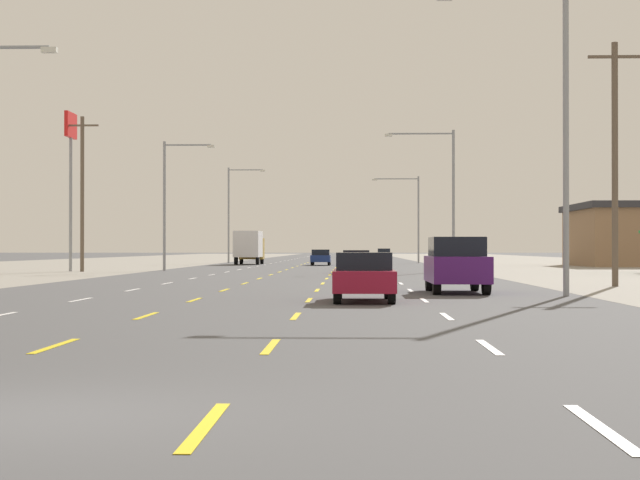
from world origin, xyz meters
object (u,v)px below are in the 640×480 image
Objects in this scene: streetlight_right_row_2 at (413,212)px; streetlight_right_row_0 at (553,117)px; sedan_center_turn_midfar at (321,257)px; hatchback_far_right_farther at (384,254)px; streetlight_right_row_1 at (446,188)px; streetlight_left_row_1 at (169,196)px; box_truck_far_left_far at (249,246)px; pole_sign_left_row_2 at (71,149)px; sedan_inner_right_mid at (356,261)px; sedan_inner_right_nearest at (364,276)px; streetlight_left_row_2 at (232,208)px; suv_far_right_near at (456,264)px.

streetlight_right_row_0 is at bearing -89.88° from streetlight_right_row_2.
streetlight_right_row_2 reaches higher than sedan_center_turn_midfar.
streetlight_right_row_1 is at bearing -87.78° from hatchback_far_right_farther.
box_truck_far_left_far is at bearing 84.28° from streetlight_left_row_1.
streetlight_right_row_2 is (-0.16, 76.75, -0.47)m from streetlight_right_row_0.
pole_sign_left_row_2 reaches higher than streetlight_right_row_2.
box_truck_far_left_far is at bearing 106.05° from sedan_inner_right_mid.
sedan_inner_right_mid is 0.44× the size of streetlight_right_row_0.
sedan_inner_right_nearest is 1.00× the size of sedan_center_turn_midfar.
streetlight_right_row_1 is at bearing 90.16° from streetlight_right_row_0.
streetlight_right_row_1 is at bearing -89.92° from streetlight_right_row_2.
sedan_inner_right_mid is 37.19m from box_truck_far_left_far.
box_truck_far_left_far is 11.25m from streetlight_left_row_2.
hatchback_far_right_farther is 0.43× the size of streetlight_left_row_1.
hatchback_far_right_farther is 101.08m from streetlight_right_row_0.
suv_far_right_near is 41.31m from pole_sign_left_row_2.
streetlight_right_row_2 reaches higher than hatchback_far_right_farther.
sedan_inner_right_nearest is 1.15× the size of hatchback_far_right_farther.
streetlight_right_row_2 is at bearing 0.00° from streetlight_left_row_2.
streetlight_left_row_1 is (-13.20, 42.02, 4.50)m from sedan_inner_right_nearest.
suv_far_right_near is 0.53× the size of streetlight_right_row_2.
streetlight_right_row_0 is (16.67, -66.63, 4.12)m from box_truck_far_left_far.
streetlight_right_row_2 is at bearing 82.25° from sedan_inner_right_mid.
pole_sign_left_row_2 is (-19.49, 5.13, 7.58)m from sedan_inner_right_mid.
pole_sign_left_row_2 is at bearing -174.82° from streetlight_right_row_1.
streetlight_right_row_0 is at bearing -88.56° from hatchback_far_right_farther.
streetlight_right_row_2 is at bearing 57.98° from sedan_center_turn_midfar.
streetlight_right_row_0 is 1.01× the size of streetlight_left_row_2.
pole_sign_left_row_2 reaches higher than streetlight_right_row_0.
sedan_center_turn_midfar is 0.44× the size of streetlight_right_row_0.
pole_sign_left_row_2 is at bearing -122.45° from sedan_center_turn_midfar.
streetlight_right_row_2 is (19.35, 38.37, 0.22)m from streetlight_left_row_1.
streetlight_right_row_2 reaches higher than box_truck_far_left_far.
sedan_inner_right_mid and sedan_center_turn_midfar have the same top height.
sedan_inner_right_mid is 1.00× the size of sedan_center_turn_midfar.
sedan_inner_right_mid is at bearing 96.92° from suv_far_right_near.
streetlight_right_row_1 is at bearing -68.03° from sedan_center_turn_midfar.
pole_sign_left_row_2 is 1.06× the size of streetlight_left_row_2.
box_truck_far_left_far is 68.81m from streetlight_right_row_0.
pole_sign_left_row_2 is 1.10× the size of streetlight_right_row_1.
streetlight_left_row_2 is (-13.09, 45.84, 5.13)m from sedan_inner_right_mid.
streetlight_right_row_0 is (6.31, 3.65, 5.20)m from sedan_inner_right_nearest.
sedan_inner_right_mid is at bearing -14.74° from pole_sign_left_row_2.
pole_sign_left_row_2 is (-22.94, 33.56, 7.31)m from suv_far_right_near.
suv_far_right_near is at bearing -83.66° from sedan_center_turn_midfar.
pole_sign_left_row_2 is 1.18× the size of streetlight_right_row_2.
sedan_inner_right_mid is 0.62× the size of box_truck_far_left_far.
streetlight_left_row_1 is 0.89× the size of streetlight_left_row_2.
sedan_inner_right_nearest is at bearing -80.69° from streetlight_left_row_2.
box_truck_far_left_far reaches higher than sedan_inner_right_mid.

